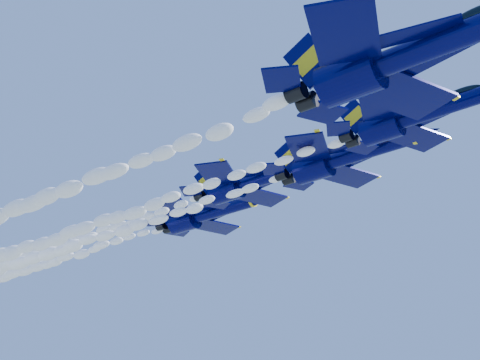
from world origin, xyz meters
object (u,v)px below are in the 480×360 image
Objects in this scene: jet_third at (344,157)px; jet_fifth at (205,214)px; jet_lead at (405,55)px; jet_fourth at (252,181)px; jet_second at (416,115)px.

jet_third is 30.84m from jet_fifth.
jet_lead is at bearing -36.57° from jet_fifth.
jet_third is 0.92× the size of jet_fourth.
jet_fifth reaches higher than jet_lead.
jet_third is at bearing 127.50° from jet_lead.
jet_fifth reaches higher than jet_second.
jet_second is 26.19m from jet_fourth.
jet_fifth is (-12.70, 6.99, 1.35)m from jet_fourth.
jet_fifth is at bearing 151.19° from jet_fourth.
jet_second is (-4.67, 13.54, 3.91)m from jet_lead.
jet_lead is at bearing -39.61° from jet_fourth.
jet_lead is at bearing -70.95° from jet_second.
jet_lead is 1.20× the size of jet_second.
jet_third is at bearing 154.90° from jet_second.
jet_fourth is 0.97× the size of jet_fifth.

